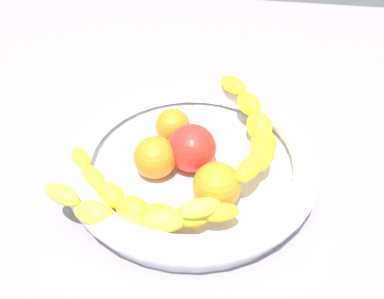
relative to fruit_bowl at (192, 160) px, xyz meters
The scene contains 9 objects.
kitchen_counter 4.22cm from the fruit_bowl, ahead, with size 120.00×120.00×3.00cm, color gray.
fruit_bowl is the anchor object (origin of this frame).
banana_draped_left 10.72cm from the fruit_bowl, 119.28° to the right, with size 23.31×11.11×4.30cm.
banana_draped_right 13.52cm from the fruit_bowl, 114.08° to the right, with size 21.41×5.55×5.52cm.
banana_arching_top 9.65cm from the fruit_bowl, 30.92° to the left, with size 9.60×22.97×5.38cm.
orange_front 7.48cm from the fruit_bowl, 57.14° to the right, with size 5.99×5.99×5.99cm, color orange.
orange_mid_left 6.40cm from the fruit_bowl, 124.37° to the left, with size 5.05×5.05×5.05cm, color orange.
orange_mid_right 5.32cm from the fruit_bowl, 156.00° to the right, with size 5.70×5.70×5.70cm, color orange.
tomato_red 2.22cm from the fruit_bowl, 129.64° to the right, with size 6.51×6.51×6.51cm, color red.
Camera 1 is at (6.32, -43.08, 46.89)cm, focal length 41.39 mm.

